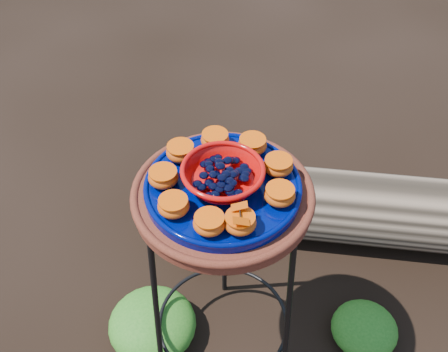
{
  "coord_description": "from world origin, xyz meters",
  "views": [
    {
      "loc": [
        0.02,
        -0.92,
        1.71
      ],
      "look_at": [
        0.0,
        0.0,
        0.79
      ],
      "focal_mm": 45.0,
      "sensor_mm": 36.0,
      "label": 1
    }
  ],
  "objects_px": {
    "cobalt_plate": "(223,188)",
    "driftwood_log": "(348,207)",
    "red_bowl": "(223,177)",
    "plant_stand": "(223,284)",
    "terracotta_saucer": "(223,197)"
  },
  "relations": [
    {
      "from": "cobalt_plate",
      "to": "red_bowl",
      "type": "bearing_deg",
      "value": 0.0
    },
    {
      "from": "cobalt_plate",
      "to": "driftwood_log",
      "type": "relative_size",
      "value": 0.25
    },
    {
      "from": "plant_stand",
      "to": "terracotta_saucer",
      "type": "bearing_deg",
      "value": 0.0
    },
    {
      "from": "cobalt_plate",
      "to": "driftwood_log",
      "type": "xyz_separation_m",
      "value": [
        0.46,
        0.5,
        -0.61
      ]
    },
    {
      "from": "terracotta_saucer",
      "to": "cobalt_plate",
      "type": "distance_m",
      "value": 0.03
    },
    {
      "from": "plant_stand",
      "to": "cobalt_plate",
      "type": "relative_size",
      "value": 1.89
    },
    {
      "from": "cobalt_plate",
      "to": "driftwood_log",
      "type": "distance_m",
      "value": 0.91
    },
    {
      "from": "red_bowl",
      "to": "terracotta_saucer",
      "type": "bearing_deg",
      "value": 0.0
    },
    {
      "from": "cobalt_plate",
      "to": "terracotta_saucer",
      "type": "bearing_deg",
      "value": 0.0
    },
    {
      "from": "driftwood_log",
      "to": "red_bowl",
      "type": "bearing_deg",
      "value": -132.79
    },
    {
      "from": "terracotta_saucer",
      "to": "red_bowl",
      "type": "xyz_separation_m",
      "value": [
        0.0,
        0.0,
        0.07
      ]
    },
    {
      "from": "plant_stand",
      "to": "cobalt_plate",
      "type": "height_order",
      "value": "cobalt_plate"
    },
    {
      "from": "red_bowl",
      "to": "driftwood_log",
      "type": "xyz_separation_m",
      "value": [
        0.46,
        0.5,
        -0.65
      ]
    },
    {
      "from": "terracotta_saucer",
      "to": "red_bowl",
      "type": "relative_size",
      "value": 2.33
    },
    {
      "from": "plant_stand",
      "to": "red_bowl",
      "type": "relative_size",
      "value": 3.77
    }
  ]
}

